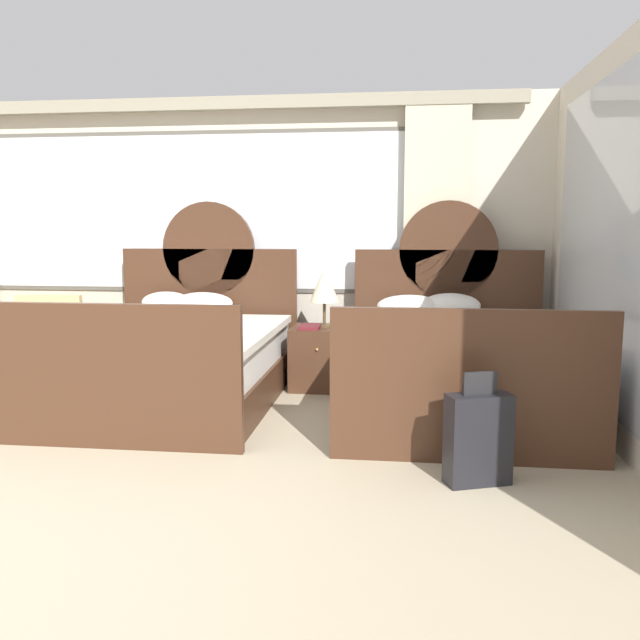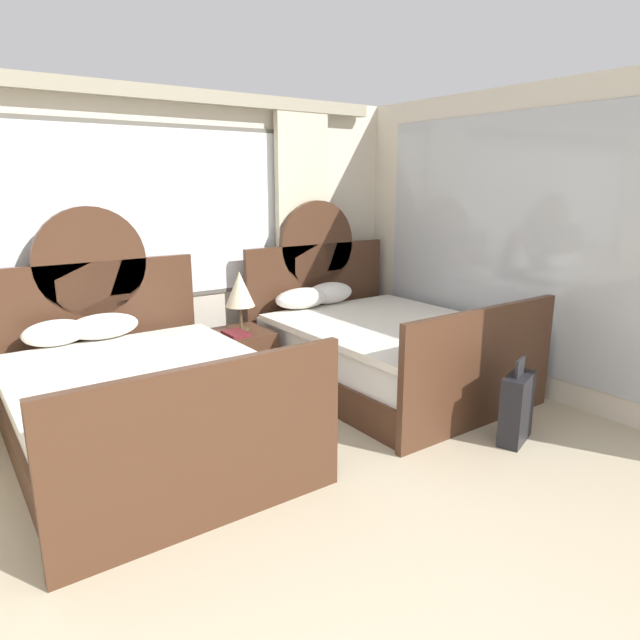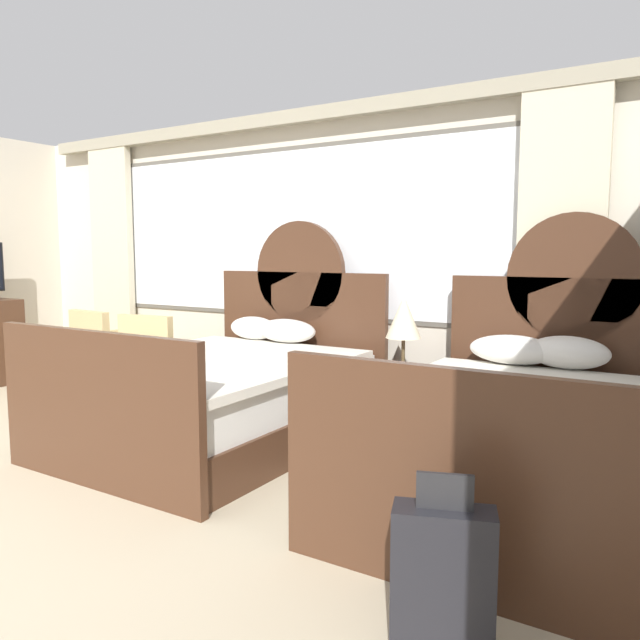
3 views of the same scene
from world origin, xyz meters
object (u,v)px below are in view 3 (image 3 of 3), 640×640
Objects in this scene: bed_near_window at (223,392)px; armchair_by_window_left at (159,353)px; nightstand_between_beds at (398,404)px; suitcase_on_floor at (443,577)px; bed_near_mirror at (533,440)px; book_on_nightstand at (382,367)px; table_lamp_on_nightstand at (404,318)px; armchair_by_window_centre at (106,346)px.

bed_near_window is 2.70× the size of armchair_by_window_left.
suitcase_on_floor is (1.16, -2.15, -0.01)m from nightstand_between_beds.
bed_near_mirror is 3.48× the size of suitcase_on_floor.
suitcase_on_floor is at bearing -58.66° from book_on_nightstand.
armchair_by_window_centre is at bearing -178.95° from table_lamp_on_nightstand.
table_lamp_on_nightstand reaches higher than armchair_by_window_left.
suitcase_on_floor is (1.13, -2.17, -0.67)m from table_lamp_on_nightstand.
bed_near_window reaches higher than armchair_by_window_left.
bed_near_mirror reaches higher than table_lamp_on_nightstand.
nightstand_between_beds is 1.03× the size of table_lamp_on_nightstand.
suitcase_on_floor is at bearing -30.01° from armchair_by_window_left.
nightstand_between_beds is (-1.13, 0.66, -0.09)m from bed_near_mirror.
armchair_by_window_centre is at bearing 154.48° from suitcase_on_floor.
book_on_nightstand is at bearing -1.20° from armchair_by_window_centre.
bed_near_window is 1.49m from armchair_by_window_left.
bed_near_window is at bearing -179.88° from bed_near_mirror.
bed_near_window is 4.18× the size of table_lamp_on_nightstand.
bed_near_window is 1.00× the size of bed_near_mirror.
bed_near_mirror is at bearing 0.12° from bed_near_window.
armchair_by_window_centre reaches higher than nightstand_between_beds.
bed_near_window reaches higher than nightstand_between_beds.
armchair_by_window_centre reaches higher than suitcase_on_floor.
bed_near_window is 3.48× the size of suitcase_on_floor.
book_on_nightstand is at bearing -129.36° from nightstand_between_beds.
bed_near_mirror is at bearing -8.10° from armchair_by_window_centre.
bed_near_mirror is at bearing -24.60° from book_on_nightstand.
bed_near_window is 2.28m from bed_near_mirror.
armchair_by_window_centre is (-2.12, 0.63, 0.09)m from bed_near_window.
nightstand_between_beds is 0.67× the size of armchair_by_window_centre.
book_on_nightstand is (-0.09, -0.10, 0.29)m from nightstand_between_beds.
armchair_by_window_left and armchair_by_window_centre have the same top height.
armchair_by_window_centre is (-3.29, -0.06, -0.48)m from table_lamp_on_nightstand.
bed_near_window is at bearing -25.02° from armchair_by_window_left.
bed_near_window is 1.48m from table_lamp_on_nightstand.
armchair_by_window_left is (-1.35, 0.63, 0.09)m from bed_near_window.
suitcase_on_floor is at bearing -25.52° from armchair_by_window_centre.
suitcase_on_floor is at bearing -61.67° from nightstand_between_beds.
table_lamp_on_nightstand is 2.57m from armchair_by_window_left.
nightstand_between_beds is at bearing 118.33° from suitcase_on_floor.
table_lamp_on_nightstand reaches higher than suitcase_on_floor.
book_on_nightstand is 0.31× the size of armchair_by_window_left.
armchair_by_window_left is 0.77m from armchair_by_window_centre.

